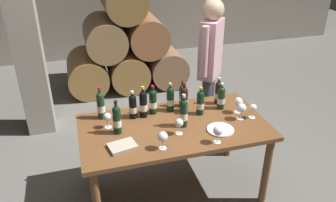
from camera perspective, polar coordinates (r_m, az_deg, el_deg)
The scene contains 26 objects.
ground_plane at distance 3.57m, azimuth 0.93°, elevation -14.53°, with size 14.00×14.00×0.00m, color #66635E.
barrel_stack at distance 5.46m, azimuth -7.13°, elevation 9.01°, with size 1.86×0.90×1.69m.
stone_pillar at distance 4.29m, azimuth -22.88°, elevation 10.77°, with size 0.32×0.32×2.60m, color gray.
dining_table at distance 3.16m, azimuth 1.02°, elevation -5.51°, with size 1.70×0.90×0.76m.
wine_bottle_0 at distance 3.19m, azimuth -5.89°, elevation -0.87°, with size 0.07×0.07×0.28m.
wine_bottle_1 at distance 2.97m, azimuth -8.52°, elevation -3.05°, with size 0.07×0.07×0.32m.
wine_bottle_2 at distance 3.25m, azimuth -2.53°, elevation -0.06°, with size 0.07×0.07×0.29m.
wine_bottle_3 at distance 3.19m, azimuth -4.14°, elevation -0.47°, with size 0.07×0.07×0.31m.
wine_bottle_4 at distance 3.37m, azimuth 2.47°, elevation 0.96°, with size 0.07×0.07×0.27m.
wine_bottle_5 at distance 3.37m, azimuth 8.89°, elevation 0.59°, with size 0.07×0.07×0.27m.
wine_bottle_6 at distance 3.27m, azimuth 2.70°, elevation 0.33°, with size 0.07×0.07×0.31m.
wine_bottle_7 at distance 3.29m, azimuth 0.38°, elevation 0.38°, with size 0.07×0.07×0.29m.
wine_bottle_8 at distance 3.24m, azimuth 5.42°, elevation -0.23°, with size 0.07×0.07×0.28m.
wine_bottle_9 at distance 3.22m, azimuth -11.14°, elevation -0.67°, with size 0.07×0.07×0.32m.
wine_bottle_10 at distance 3.46m, azimuth 8.40°, elevation 1.44°, with size 0.07×0.07×0.29m.
wine_bottle_11 at distance 3.03m, azimuth 2.61°, elevation -1.96°, with size 0.07×0.07×0.32m.
wine_glass_0 at distance 3.22m, azimuth 12.16°, elevation -1.20°, with size 0.09×0.09×0.16m.
wine_glass_1 at distance 2.93m, azimuth 1.82°, elevation -3.76°, with size 0.07×0.07×0.15m.
wine_glass_2 at distance 3.07m, azimuth -10.10°, elevation -2.72°, with size 0.07×0.07×0.15m.
wine_glass_3 at distance 3.27m, azimuth 14.00°, elevation -1.18°, with size 0.07×0.07×0.14m.
wine_glass_4 at distance 3.33m, azimuth 11.66°, elevation -0.18°, with size 0.09×0.09×0.16m.
wine_glass_5 at distance 2.85m, azimuth 8.34°, elevation -5.03°, with size 0.08×0.08×0.16m.
wine_glass_6 at distance 2.75m, azimuth -0.91°, elevation -6.04°, with size 0.08×0.08×0.16m.
tasting_notebook at distance 2.84m, azimuth -7.63°, elevation -7.49°, with size 0.22×0.16×0.03m, color #B2A893.
serving_plate at distance 3.07m, azimuth 8.74°, elevation -4.74°, with size 0.24×0.24×0.01m, color white.
sommelier_presenting at distance 3.82m, azimuth 7.03°, elevation 6.74°, with size 0.35×0.39×1.72m.
Camera 1 is at (-0.79, -2.52, 2.40)m, focal length 36.52 mm.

